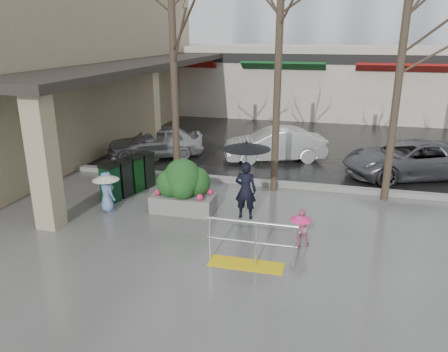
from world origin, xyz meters
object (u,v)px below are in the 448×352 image
at_px(car_a, 156,142).
at_px(handrail, 249,249).
at_px(child_blue, 106,187).
at_px(car_c, 411,159).
at_px(news_boxes, 129,176).
at_px(car_b, 275,145).
at_px(child_pink, 301,224).
at_px(tree_midwest, 280,13).
at_px(tree_mideast, 405,27).
at_px(planter, 183,187).
at_px(woman, 246,170).
at_px(tree_west, 172,19).

bearing_deg(car_a, handrail, 7.33).
bearing_deg(child_blue, car_c, -116.13).
bearing_deg(news_boxes, child_blue, -71.67).
bearing_deg(car_c, car_b, -121.92).
bearing_deg(child_pink, tree_midwest, -89.67).
bearing_deg(child_blue, tree_mideast, -127.38).
distance_m(handrail, tree_midwest, 6.83).
distance_m(tree_midwest, planter, 5.52).
xyz_separation_m(planter, news_boxes, (-2.08, 0.91, -0.15)).
distance_m(tree_midwest, car_c, 6.77).
bearing_deg(car_c, news_boxes, -87.10).
distance_m(car_a, car_c, 9.38).
height_order(news_boxes, car_c, car_c).
distance_m(child_blue, news_boxes, 1.44).
distance_m(planter, car_c, 8.05).
distance_m(tree_midwest, woman, 4.56).
relative_size(handrail, planter, 1.10).
xyz_separation_m(child_pink, news_boxes, (-5.37, 2.16, 0.05)).
bearing_deg(tree_midwest, handrail, -88.09).
height_order(tree_west, car_c, tree_west).
bearing_deg(car_c, handrail, -51.18).
bearing_deg(tree_midwest, news_boxes, -161.70).
relative_size(woman, child_pink, 2.38).
bearing_deg(handrail, planter, 133.09).
bearing_deg(planter, car_b, 73.22).
distance_m(woman, car_c, 6.79).
relative_size(handrail, tree_midwest, 0.27).
bearing_deg(car_b, car_a, -101.72).
bearing_deg(handrail, woman, 103.46).
distance_m(handrail, woman, 2.71).
relative_size(car_b, car_c, 0.84).
bearing_deg(child_pink, car_a, -62.22).
bearing_deg(woman, car_a, -47.68).
bearing_deg(car_a, tree_mideast, 44.68).
bearing_deg(car_b, tree_west, -59.63).
bearing_deg(tree_mideast, tree_midwest, 180.00).
distance_m(tree_west, planter, 5.05).
height_order(child_pink, car_a, car_a).
distance_m(child_pink, car_a, 8.78).
bearing_deg(car_c, child_pink, -49.30).
xyz_separation_m(tree_midwest, child_pink, (1.12, -3.57, -4.72)).
distance_m(child_pink, child_blue, 5.37).
xyz_separation_m(handrail, woman, (-0.59, 2.46, 0.97)).
height_order(tree_midwest, car_a, tree_midwest).
relative_size(tree_west, tree_mideast, 1.05).
bearing_deg(tree_west, woman, -40.13).
height_order(handrail, car_c, car_c).
height_order(tree_mideast, woman, tree_mideast).
relative_size(tree_midwest, planter, 4.06).
distance_m(child_blue, car_c, 10.03).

